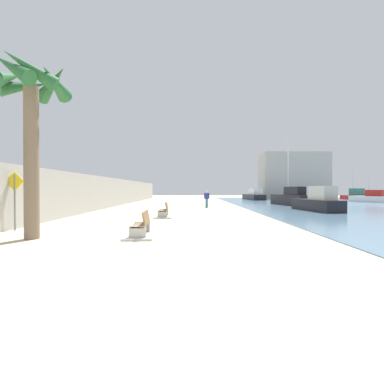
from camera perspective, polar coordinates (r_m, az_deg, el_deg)
name	(u,v)px	position (r m, az deg, el deg)	size (l,w,h in m)	color
ground_plane	(180,209)	(25.57, -2.42, -3.53)	(120.00, 120.00, 0.00)	#C6B793
seawall	(97,193)	(26.86, -18.62, -0.19)	(0.80, 64.00, 2.97)	#ADAAA3
palm_tree	(30,104)	(12.25, -30.02, 15.17)	(2.81, 2.82, 6.68)	#7A6651
bench_near	(140,230)	(11.15, -10.54, -7.64)	(1.21, 2.15, 0.98)	#ADAAA3
bench_far	(162,214)	(18.51, -5.99, -4.37)	(1.18, 2.14, 0.98)	#ADAAA3
person_walking	(206,198)	(27.85, 2.77, -1.14)	(0.51, 0.27, 1.71)	teal
boat_mid_bay	(289,198)	(33.45, 19.07, -1.14)	(2.53, 6.87, 7.59)	black
boat_outer	(353,195)	(56.43, 29.84, -0.60)	(2.68, 4.92, 6.80)	red
boat_nearest	(316,202)	(25.38, 23.89, -1.84)	(2.32, 5.57, 2.05)	black
boat_far_right	(371,197)	(46.53, 32.42, -0.94)	(4.17, 5.64, 5.40)	white
boat_distant	(253,196)	(49.08, 12.20, -0.72)	(2.61, 7.30, 1.91)	black
pedestrian_sign	(13,194)	(14.68, -32.47, -0.34)	(0.85, 0.08, 2.59)	slate
harbor_building	(292,176)	(56.87, 19.50, 3.03)	(12.00, 6.00, 8.62)	#ADAAA3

